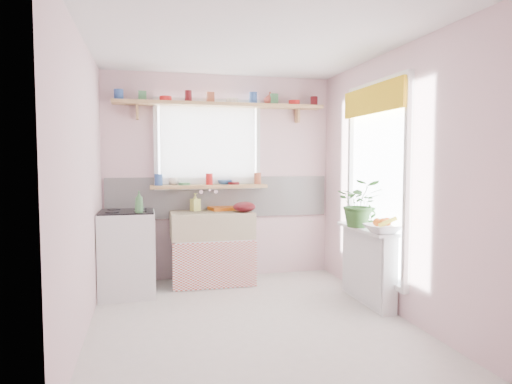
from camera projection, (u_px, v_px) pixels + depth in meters
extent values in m
plane|color=silver|center=(248.00, 319.00, 4.18)|extent=(3.20, 3.20, 0.00)
plane|color=white|center=(248.00, 42.00, 4.01)|extent=(3.20, 3.20, 0.00)
plane|color=beige|center=(220.00, 177.00, 5.65)|extent=(2.80, 0.00, 2.80)
plane|color=beige|center=(310.00, 197.00, 2.55)|extent=(2.80, 0.00, 2.80)
plane|color=beige|center=(83.00, 185.00, 3.77)|extent=(0.00, 3.20, 3.20)
plane|color=beige|center=(389.00, 182.00, 4.42)|extent=(0.00, 3.20, 3.20)
cube|color=white|center=(220.00, 197.00, 5.65)|extent=(2.74, 0.03, 0.50)
cube|color=pink|center=(220.00, 213.00, 5.66)|extent=(2.74, 0.02, 0.12)
cube|color=white|center=(208.00, 144.00, 5.58)|extent=(1.20, 0.01, 1.00)
cube|color=white|center=(208.00, 144.00, 5.52)|extent=(1.15, 0.02, 0.95)
cube|color=white|center=(378.00, 181.00, 4.62)|extent=(0.01, 1.10, 1.90)
cube|color=gold|center=(372.00, 100.00, 4.54)|extent=(0.03, 1.20, 0.28)
cube|color=white|center=(212.00, 260.00, 5.39)|extent=(0.85, 0.55, 0.55)
cube|color=#D14A3D|center=(215.00, 266.00, 5.12)|extent=(0.95, 0.02, 0.53)
cube|color=#BEAB8B|center=(212.00, 225.00, 5.36)|extent=(0.95, 0.55, 0.30)
cylinder|color=silver|center=(209.00, 189.00, 5.58)|extent=(0.03, 0.22, 0.03)
cube|color=white|center=(128.00, 254.00, 4.91)|extent=(0.58, 0.58, 0.90)
cube|color=black|center=(127.00, 212.00, 4.88)|extent=(0.56, 0.56, 0.02)
cylinder|color=black|center=(112.00, 212.00, 4.71)|extent=(0.14, 0.14, 0.01)
cylinder|color=black|center=(140.00, 211.00, 4.78)|extent=(0.14, 0.14, 0.01)
cylinder|color=black|center=(114.00, 209.00, 4.98)|extent=(0.14, 0.14, 0.01)
cylinder|color=black|center=(140.00, 209.00, 5.05)|extent=(0.14, 0.14, 0.01)
cube|color=white|center=(368.00, 266.00, 4.66)|extent=(0.15, 0.90, 0.75)
cube|color=white|center=(366.00, 229.00, 4.62)|extent=(0.22, 0.95, 0.03)
cube|color=tan|center=(209.00, 186.00, 5.51)|extent=(1.40, 0.22, 0.04)
cube|color=tan|center=(221.00, 105.00, 5.46)|extent=(2.52, 0.24, 0.04)
cylinder|color=#3359A5|center=(119.00, 95.00, 5.18)|extent=(0.11, 0.11, 0.12)
cylinder|color=#3F7F4C|center=(142.00, 96.00, 5.24)|extent=(0.11, 0.11, 0.12)
cylinder|color=red|center=(166.00, 99.00, 5.31)|extent=(0.11, 0.11, 0.06)
cylinder|color=#590F14|center=(188.00, 97.00, 5.36)|extent=(0.11, 0.11, 0.12)
cylinder|color=#A55133|center=(210.00, 98.00, 5.43)|extent=(0.11, 0.11, 0.12)
cylinder|color=silver|center=(232.00, 101.00, 5.49)|extent=(0.11, 0.11, 0.06)
cylinder|color=#3359A5|center=(253.00, 99.00, 5.55)|extent=(0.11, 0.11, 0.12)
cylinder|color=#3F7F4C|center=(274.00, 100.00, 5.61)|extent=(0.11, 0.11, 0.12)
cylinder|color=red|center=(294.00, 103.00, 5.67)|extent=(0.11, 0.11, 0.06)
cylinder|color=#590F14|center=(314.00, 101.00, 5.73)|extent=(0.11, 0.11, 0.12)
cylinder|color=#3359A5|center=(157.00, 180.00, 5.35)|extent=(0.11, 0.11, 0.12)
cylinder|color=#3F7F4C|center=(183.00, 180.00, 5.43)|extent=(0.11, 0.11, 0.12)
cylinder|color=red|center=(209.00, 182.00, 5.50)|extent=(0.11, 0.11, 0.06)
cylinder|color=#590F14|center=(235.00, 180.00, 5.57)|extent=(0.11, 0.11, 0.12)
cylinder|color=#A55133|center=(259.00, 179.00, 5.64)|extent=(0.11, 0.11, 0.12)
cube|color=#CE6012|center=(226.00, 208.00, 5.59)|extent=(0.46, 0.38, 0.04)
ellipsoid|color=#500D13|center=(244.00, 207.00, 5.35)|extent=(0.28, 0.28, 0.12)
imported|color=#2E5B24|center=(360.00, 203.00, 4.64)|extent=(0.56, 0.53, 0.49)
imported|color=silver|center=(383.00, 229.00, 4.26)|extent=(0.36, 0.36, 0.08)
imported|color=#35712D|center=(371.00, 216.00, 4.64)|extent=(0.13, 0.10, 0.23)
imported|color=#DDE666|center=(195.00, 202.00, 5.46)|extent=(0.13, 0.13, 0.21)
imported|color=silver|center=(173.00, 181.00, 5.46)|extent=(0.12, 0.12, 0.09)
imported|color=#315D9F|center=(225.00, 182.00, 5.61)|extent=(0.23, 0.23, 0.06)
imported|color=#B64338|center=(270.00, 99.00, 5.66)|extent=(0.17, 0.17, 0.16)
imported|color=#408147|center=(139.00, 202.00, 4.69)|extent=(0.10, 0.10, 0.23)
sphere|color=orange|center=(383.00, 222.00, 4.26)|extent=(0.08, 0.08, 0.08)
sphere|color=orange|center=(387.00, 222.00, 4.30)|extent=(0.08, 0.08, 0.08)
sphere|color=orange|center=(377.00, 222.00, 4.27)|extent=(0.08, 0.08, 0.08)
cylinder|color=yellow|center=(388.00, 222.00, 4.21)|extent=(0.18, 0.04, 0.10)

